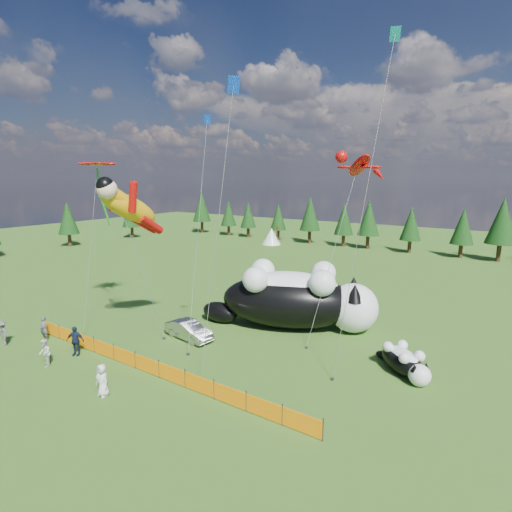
{
  "coord_description": "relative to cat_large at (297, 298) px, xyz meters",
  "views": [
    {
      "loc": [
        17.09,
        -17.27,
        11.06
      ],
      "look_at": [
        2.89,
        4.0,
        6.08
      ],
      "focal_mm": 28.0,
      "sensor_mm": 36.0,
      "label": 1
    }
  ],
  "objects": [
    {
      "name": "flower_kite",
      "position": [
        -13.38,
        -6.73,
        9.65
      ],
      "size": [
        3.33,
        4.96,
        12.59
      ],
      "color": "#B70A09",
      "rests_on": "ground"
    },
    {
      "name": "tree_line",
      "position": [
        -3.73,
        36.8,
        1.68
      ],
      "size": [
        90.0,
        4.0,
        8.0
      ],
      "primitive_type": null,
      "color": "black",
      "rests_on": "ground"
    },
    {
      "name": "gecko_kite",
      "position": [
        3.11,
        3.43,
        9.65
      ],
      "size": [
        5.61,
        9.71,
        13.8
      ],
      "color": "#B70A09",
      "rests_on": "ground"
    },
    {
      "name": "safety_fence",
      "position": [
        -3.73,
        -11.2,
        -1.82
      ],
      "size": [
        22.06,
        0.06,
        1.1
      ],
      "color": "#262626",
      "rests_on": "ground"
    },
    {
      "name": "diamond_kite_a",
      "position": [
        -7.58,
        -1.0,
        12.37
      ],
      "size": [
        4.88,
        8.1,
        17.73
      ],
      "color": "blue",
      "rests_on": "ground"
    },
    {
      "name": "spectator_d",
      "position": [
        -14.83,
        -13.93,
        -1.45
      ],
      "size": [
        1.2,
        0.75,
        1.73
      ],
      "primitive_type": "imported",
      "rotation": [
        0.0,
        0.0,
        -0.16
      ],
      "color": "#4F4F53",
      "rests_on": "ground"
    },
    {
      "name": "diamond_kite_c",
      "position": [
        1.01,
        -9.07,
        12.59
      ],
      "size": [
        1.86,
        2.06,
        16.32
      ],
      "color": "blue",
      "rests_on": "ground"
    },
    {
      "name": "spectator_a",
      "position": [
        -13.36,
        -11.9,
        -1.46
      ],
      "size": [
        0.71,
        0.55,
        1.72
      ],
      "primitive_type": "imported",
      "rotation": [
        0.0,
        0.0,
        0.25
      ],
      "color": "#4F4F53",
      "rests_on": "ground"
    },
    {
      "name": "cat_small",
      "position": [
        8.63,
        -3.07,
        -1.55
      ],
      "size": [
        3.7,
        3.42,
        1.62
      ],
      "rotation": [
        0.0,
        0.0,
        -0.72
      ],
      "color": "black",
      "rests_on": "ground"
    },
    {
      "name": "spectator_b",
      "position": [
        -9.48,
        -13.99,
        -1.48
      ],
      "size": [
        0.95,
        0.85,
        1.69
      ],
      "primitive_type": "imported",
      "rotation": [
        0.0,
        0.0,
        -0.57
      ],
      "color": "silver",
      "rests_on": "ground"
    },
    {
      "name": "ground",
      "position": [
        -3.73,
        -8.2,
        -2.32
      ],
      "size": [
        160.0,
        160.0,
        0.0
      ],
      "primitive_type": "plane",
      "color": "#143C0A",
      "rests_on": "ground"
    },
    {
      "name": "festival_tents",
      "position": [
        7.27,
        31.8,
        -0.92
      ],
      "size": [
        50.0,
        3.2,
        2.8
      ],
      "primitive_type": null,
      "color": "white",
      "rests_on": "ground"
    },
    {
      "name": "cat_large",
      "position": [
        0.0,
        0.0,
        0.0
      ],
      "size": [
        12.91,
        8.23,
        4.88
      ],
      "rotation": [
        0.0,
        0.0,
        0.39
      ],
      "color": "black",
      "rests_on": "ground"
    },
    {
      "name": "spectator_e",
      "position": [
        -3.73,
        -14.13,
        -1.46
      ],
      "size": [
        0.85,
        0.56,
        1.72
      ],
      "primitive_type": "imported",
      "rotation": [
        0.0,
        0.0,
        -0.01
      ],
      "color": "silver",
      "rests_on": "ground"
    },
    {
      "name": "spectator_c",
      "position": [
        -9.37,
        -12.07,
        -1.36
      ],
      "size": [
        1.26,
        1.06,
        1.92
      ],
      "primitive_type": "imported",
      "rotation": [
        0.0,
        0.0,
        0.53
      ],
      "color": "#131E36",
      "rests_on": "ground"
    },
    {
      "name": "car",
      "position": [
        -5.2,
        -6.13,
        -1.69
      ],
      "size": [
        3.98,
        1.82,
        1.27
      ],
      "primitive_type": "imported",
      "rotation": [
        0.0,
        0.0,
        1.44
      ],
      "color": "#B1B2B6",
      "rests_on": "ground"
    },
    {
      "name": "diamond_kite_b",
      "position": [
        6.18,
        -0.7,
        15.92
      ],
      "size": [
        1.33,
        5.99,
        20.23
      ],
      "color": "#0B8B86",
      "rests_on": "ground"
    },
    {
      "name": "superhero_kite",
      "position": [
        -8.38,
        -8.04,
        6.83
      ],
      "size": [
        4.89,
        5.3,
        11.55
      ],
      "color": "#D5980B",
      "rests_on": "ground"
    }
  ]
}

